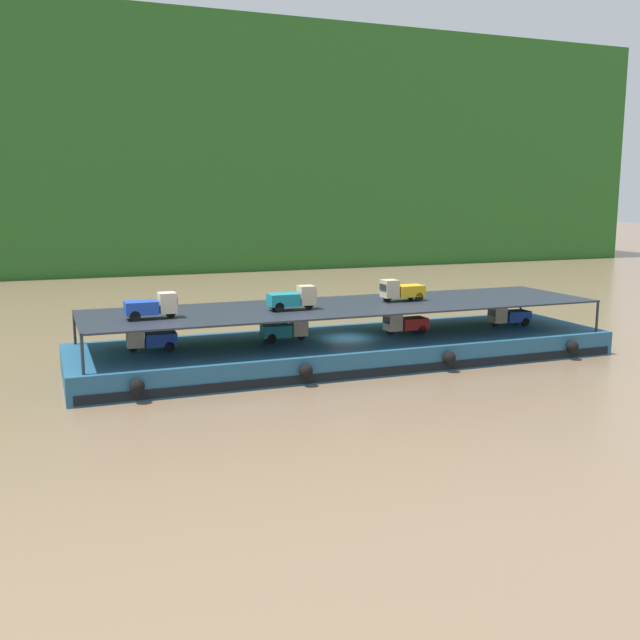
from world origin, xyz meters
The scene contains 11 objects.
ground_plane centered at (0.00, 0.00, 0.00)m, with size 400.00×400.00×0.00m, color #7F664C.
hillside_far_bank centered at (0.00, 69.01, 19.19)m, with size 143.46×31.38×34.08m.
cargo_barge centered at (0.00, -0.03, 0.75)m, with size 32.89×9.37×1.50m.
cargo_rack centered at (0.00, 0.00, 3.44)m, with size 31.29×7.98×2.00m.
mini_truck_lower_stern centered at (-11.71, 0.50, 2.19)m, with size 2.79×1.28×1.38m.
mini_truck_lower_aft centered at (-3.81, 0.54, 2.19)m, with size 2.79×1.29×1.38m.
mini_truck_lower_mid centered at (3.83, -0.13, 2.19)m, with size 2.76×1.24×1.38m.
mini_truck_lower_fore centered at (11.62, -0.08, 2.19)m, with size 2.78×1.28×1.38m.
mini_truck_upper_stern centered at (-11.75, -0.72, 4.19)m, with size 2.76×1.23×1.38m.
mini_truck_upper_mid centered at (-3.72, -0.57, 4.19)m, with size 2.76×1.23×1.38m.
mini_truck_upper_fore centered at (3.82, 0.36, 4.19)m, with size 2.76×1.24×1.38m.
Camera 1 is at (-17.17, -39.56, 9.96)m, focal length 40.49 mm.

